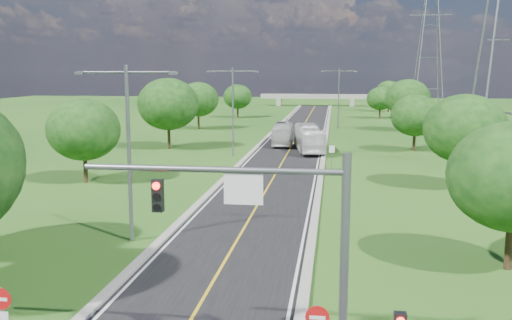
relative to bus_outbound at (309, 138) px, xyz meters
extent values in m
plane|color=#1C4A14|center=(-2.42, 10.09, -1.63)|extent=(260.00, 260.00, 0.00)
cube|color=black|center=(-2.42, 16.09, -1.60)|extent=(8.00, 150.00, 0.06)
cube|color=gray|center=(-6.67, 16.09, -1.52)|extent=(0.50, 150.00, 0.22)
cube|color=gray|center=(1.83, 16.09, -1.52)|extent=(0.50, 150.00, 0.22)
cylinder|color=slate|center=(3.38, -50.91, 1.97)|extent=(0.28, 0.28, 7.20)
cylinder|color=slate|center=(-0.82, -50.91, 4.97)|extent=(8.40, 0.20, 0.20)
cube|color=black|center=(-2.62, -50.91, 4.07)|extent=(0.35, 0.28, 1.05)
cylinder|color=#FF140C|center=(-2.62, -51.07, 4.42)|extent=(0.24, 0.06, 0.24)
cube|color=white|center=(0.18, -50.91, 4.37)|extent=(1.25, 0.06, 1.00)
cylinder|color=#B20F0F|center=(-8.02, -51.44, 0.47)|extent=(0.76, 0.05, 0.76)
cube|color=white|center=(-8.02, -51.47, 0.47)|extent=(0.50, 0.02, 0.12)
cube|color=white|center=(-8.02, -51.44, -0.13)|extent=(0.45, 0.04, 0.30)
cylinder|color=#B20F0F|center=(2.58, -51.44, 0.47)|extent=(0.76, 0.05, 0.76)
cube|color=white|center=(2.58, -51.47, 0.47)|extent=(0.50, 0.02, 0.12)
cylinder|color=slate|center=(2.78, -11.91, -0.43)|extent=(0.08, 0.08, 2.40)
cube|color=white|center=(2.78, -11.94, 0.37)|extent=(0.55, 0.04, 0.70)
cube|color=gray|center=(-12.42, 90.09, -0.63)|extent=(1.20, 3.00, 2.00)
cube|color=gray|center=(7.58, 90.09, -0.63)|extent=(1.20, 3.00, 2.00)
cube|color=gray|center=(-2.42, 90.09, 0.97)|extent=(30.00, 3.00, 1.20)
cylinder|color=slate|center=(-8.42, -37.91, 3.37)|extent=(0.22, 0.22, 10.00)
cylinder|color=slate|center=(-9.82, -37.91, 7.97)|extent=(2.80, 0.12, 0.12)
cylinder|color=slate|center=(-7.02, -37.91, 7.97)|extent=(2.80, 0.12, 0.12)
cube|color=slate|center=(-11.12, -37.91, 7.92)|extent=(0.50, 0.25, 0.18)
cube|color=slate|center=(-5.72, -37.91, 7.92)|extent=(0.50, 0.25, 0.18)
cylinder|color=slate|center=(-8.42, -4.91, 3.37)|extent=(0.22, 0.22, 10.00)
cylinder|color=slate|center=(-9.82, -4.91, 7.97)|extent=(2.80, 0.12, 0.12)
cylinder|color=slate|center=(-7.02, -4.91, 7.97)|extent=(2.80, 0.12, 0.12)
cube|color=slate|center=(-11.12, -4.91, 7.92)|extent=(0.50, 0.25, 0.18)
cube|color=slate|center=(-5.72, -4.91, 7.92)|extent=(0.50, 0.25, 0.18)
cylinder|color=slate|center=(3.58, 28.09, 3.37)|extent=(0.22, 0.22, 10.00)
cylinder|color=slate|center=(2.18, 28.09, 7.97)|extent=(2.80, 0.12, 0.12)
cylinder|color=slate|center=(4.98, 28.09, 7.97)|extent=(2.80, 0.12, 0.12)
cube|color=slate|center=(0.88, 28.09, 7.92)|extent=(0.50, 0.25, 0.18)
cube|color=slate|center=(6.28, 28.09, 7.92)|extent=(0.50, 0.25, 0.18)
cube|color=slate|center=(23.58, 65.09, 20.21)|extent=(9.00, 0.25, 0.25)
cylinder|color=black|center=(-18.42, -21.91, -0.28)|extent=(0.36, 0.36, 2.70)
ellipsoid|color=#0F3A10|center=(-18.42, -21.91, 3.02)|extent=(6.30, 6.30, 5.36)
cylinder|color=black|center=(-17.42, 0.09, -0.01)|extent=(0.36, 0.36, 3.24)
ellipsoid|color=#0F3A10|center=(-17.42, 0.09, 3.95)|extent=(7.56, 7.56, 6.43)
cylinder|color=black|center=(-19.42, 24.09, -0.19)|extent=(0.36, 0.36, 2.88)
ellipsoid|color=#0F3A10|center=(-19.42, 24.09, 3.33)|extent=(6.72, 6.72, 5.71)
cylinder|color=black|center=(-16.92, 48.09, -0.37)|extent=(0.36, 0.36, 2.52)
ellipsoid|color=#0F3A10|center=(-16.92, 48.09, 2.71)|extent=(5.88, 5.88, 5.00)
cylinder|color=black|center=(11.58, -39.91, -0.28)|extent=(0.36, 0.36, 2.70)
cylinder|color=black|center=(13.58, -19.91, -0.19)|extent=(0.36, 0.36, 2.88)
ellipsoid|color=#0F3A10|center=(13.58, -19.91, 3.33)|extent=(6.72, 6.72, 5.71)
cylinder|color=black|center=(12.58, 2.09, -0.37)|extent=(0.36, 0.36, 2.52)
ellipsoid|color=#0F3A10|center=(12.58, 2.09, 2.71)|extent=(5.88, 5.88, 5.00)
cylinder|color=black|center=(14.58, 26.09, -0.10)|extent=(0.36, 0.36, 3.06)
ellipsoid|color=#0F3A10|center=(14.58, 26.09, 3.64)|extent=(7.14, 7.14, 6.07)
cylinder|color=black|center=(12.08, 50.09, -0.46)|extent=(0.36, 0.36, 2.34)
ellipsoid|color=#0F3A10|center=(12.08, 50.09, 2.40)|extent=(5.46, 5.46, 4.64)
cylinder|color=black|center=(15.58, 70.09, -0.28)|extent=(0.36, 0.36, 2.70)
ellipsoid|color=#0F3A10|center=(15.58, 70.09, 3.02)|extent=(6.30, 6.30, 5.36)
imported|color=white|center=(0.00, 0.00, 0.00)|extent=(4.31, 11.52, 3.13)
imported|color=silver|center=(-3.73, 6.00, -0.17)|extent=(2.78, 10.12, 2.79)
camera|label=1|loc=(2.97, -68.27, 8.07)|focal=40.00mm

